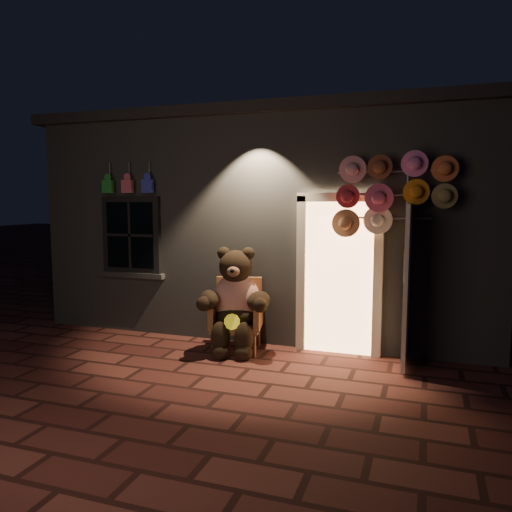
% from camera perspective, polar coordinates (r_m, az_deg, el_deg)
% --- Properties ---
extents(ground, '(60.00, 60.00, 0.00)m').
position_cam_1_polar(ground, '(6.17, -5.94, -13.46)').
color(ground, '#5C2B23').
rests_on(ground, ground).
extents(shop_building, '(7.30, 5.95, 3.51)m').
position_cam_1_polar(shop_building, '(9.57, 4.08, 4.28)').
color(shop_building, slate).
rests_on(shop_building, ground).
extents(wicker_armchair, '(0.79, 0.75, 1.00)m').
position_cam_1_polar(wicker_armchair, '(7.04, -2.14, -6.68)').
color(wicker_armchair, '#A46B3F').
rests_on(wicker_armchair, ground).
extents(teddy_bear, '(1.05, 0.91, 1.48)m').
position_cam_1_polar(teddy_bear, '(6.87, -2.39, -5.21)').
color(teddy_bear, red).
rests_on(teddy_bear, ground).
extents(hat_rack, '(1.52, 0.22, 2.67)m').
position_cam_1_polar(hat_rack, '(6.55, 15.18, 7.07)').
color(hat_rack, '#59595E').
rests_on(hat_rack, ground).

